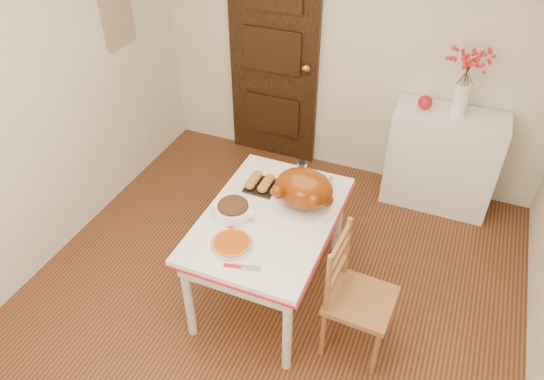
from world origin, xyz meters
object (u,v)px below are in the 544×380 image
at_px(kitchen_table, 269,256).
at_px(pumpkin_pie, 232,243).
at_px(sideboard, 442,160).
at_px(chair_oak, 361,298).
at_px(turkey_platter, 304,191).

height_order(kitchen_table, pumpkin_pie, pumpkin_pie).
distance_m(sideboard, chair_oak, 1.75).
height_order(sideboard, pumpkin_pie, sideboard).
xyz_separation_m(sideboard, pumpkin_pie, (-1.05, -1.88, 0.32)).
bearing_deg(pumpkin_pie, turkey_platter, 61.65).
height_order(kitchen_table, chair_oak, chair_oak).
bearing_deg(turkey_platter, sideboard, 56.41).
bearing_deg(pumpkin_pie, chair_oak, 10.67).
bearing_deg(kitchen_table, sideboard, 58.24).
distance_m(kitchen_table, pumpkin_pie, 0.53).
bearing_deg(sideboard, chair_oak, -98.30).
height_order(chair_oak, turkey_platter, turkey_platter).
distance_m(sideboard, pumpkin_pie, 2.18).
bearing_deg(sideboard, turkey_platter, -119.52).
bearing_deg(kitchen_table, pumpkin_pie, -106.30).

